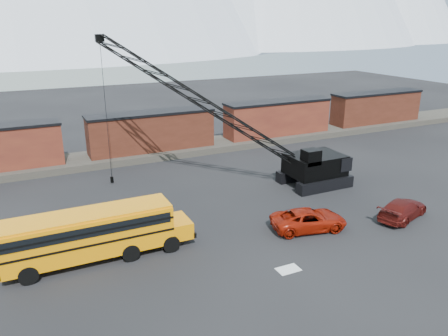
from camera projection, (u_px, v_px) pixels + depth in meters
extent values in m
plane|color=black|center=(249.00, 242.00, 29.20)|extent=(160.00, 160.00, 0.00)
cube|color=silver|center=(24.00, 24.00, 315.91)|extent=(800.00, 80.00, 24.00)
cube|color=#47423A|center=(153.00, 152.00, 47.89)|extent=(120.00, 5.00, 0.70)
cube|color=black|center=(36.00, 161.00, 42.86)|extent=(2.20, 2.40, 0.60)
cube|color=#4E2115|center=(152.00, 132.00, 47.14)|extent=(13.50, 2.90, 4.00)
cube|color=black|center=(151.00, 113.00, 46.48)|extent=(13.70, 3.10, 0.25)
cube|color=black|center=(114.00, 151.00, 45.97)|extent=(2.20, 2.40, 0.60)
cube|color=black|center=(188.00, 142.00, 49.40)|extent=(2.20, 2.40, 0.60)
cube|color=#4A1B15|center=(277.00, 118.00, 53.68)|extent=(13.50, 2.90, 4.00)
cube|color=black|center=(278.00, 102.00, 53.03)|extent=(13.70, 3.10, 0.25)
cube|color=black|center=(247.00, 135.00, 52.51)|extent=(2.20, 2.40, 0.60)
cube|color=black|center=(305.00, 128.00, 55.95)|extent=(2.20, 2.40, 0.60)
cube|color=#4E2115|center=(376.00, 108.00, 60.23)|extent=(13.50, 2.90, 4.00)
cube|color=black|center=(378.00, 93.00, 59.57)|extent=(13.70, 3.10, 0.25)
cube|color=black|center=(351.00, 122.00, 59.05)|extent=(2.20, 2.40, 0.60)
cube|color=black|center=(397.00, 117.00, 62.49)|extent=(2.20, 2.40, 0.60)
cube|color=silver|center=(288.00, 269.00, 25.99)|extent=(1.40, 0.90, 0.02)
cube|color=orange|center=(89.00, 234.00, 26.45)|extent=(10.00, 2.50, 2.50)
cube|color=orange|center=(177.00, 226.00, 28.97)|extent=(1.60, 2.30, 1.10)
cube|color=orange|center=(87.00, 214.00, 26.04)|extent=(10.00, 2.30, 0.18)
cube|color=black|center=(91.00, 232.00, 25.15)|extent=(9.60, 0.05, 0.65)
cube|color=black|center=(84.00, 215.00, 27.31)|extent=(9.60, 0.05, 0.65)
cube|color=black|center=(189.00, 228.00, 29.41)|extent=(0.15, 2.45, 0.35)
cylinder|color=black|center=(28.00, 275.00, 24.40)|extent=(1.10, 0.35, 1.10)
cylinder|color=black|center=(27.00, 256.00, 26.37)|extent=(1.10, 0.35, 1.10)
cylinder|color=black|center=(131.00, 253.00, 26.77)|extent=(1.10, 0.35, 1.10)
cylinder|color=black|center=(122.00, 237.00, 28.74)|extent=(1.10, 0.35, 1.10)
cylinder|color=black|center=(171.00, 244.00, 27.84)|extent=(1.10, 0.35, 1.10)
cylinder|color=black|center=(160.00, 229.00, 29.80)|extent=(1.10, 0.35, 1.10)
imported|color=maroon|center=(309.00, 220.00, 30.79)|extent=(5.77, 3.56, 1.49)
imported|color=#490F0D|center=(403.00, 209.00, 32.57)|extent=(5.40, 3.53, 1.46)
cube|color=black|center=(325.00, 185.00, 38.05)|extent=(5.50, 1.00, 1.00)
cube|color=black|center=(303.00, 174.00, 40.79)|extent=(5.50, 1.00, 1.00)
cube|color=black|center=(315.00, 164.00, 38.97)|extent=(4.80, 3.60, 1.80)
cube|color=black|center=(333.00, 159.00, 39.73)|extent=(1.20, 3.80, 1.20)
cube|color=black|center=(311.00, 157.00, 36.99)|extent=(1.40, 1.20, 1.30)
cube|color=black|center=(315.00, 159.00, 36.52)|extent=(1.20, 0.06, 0.90)
cube|color=black|center=(99.00, 38.00, 35.75)|extent=(0.70, 0.50, 0.60)
cylinder|color=black|center=(106.00, 114.00, 37.78)|extent=(0.04, 0.04, 12.43)
cube|color=black|center=(112.00, 180.00, 39.71)|extent=(0.25, 0.25, 0.50)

